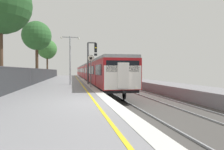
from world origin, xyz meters
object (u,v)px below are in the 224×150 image
Objects in this scene: speed_limit_sign at (91,67)px; background_tree_left at (37,37)px; background_tree_centre at (47,50)px; platform_lamp_mid at (70,56)px; commuter_train_at_platform at (88,72)px; signal_gantry at (91,58)px.

speed_limit_sign is 0.34× the size of background_tree_left.
background_tree_centre is at bearing 92.11° from background_tree_left.
background_tree_centre is at bearing 101.08° from platform_lamp_mid.
platform_lamp_mid is (-1.82, 4.06, 1.23)m from speed_limit_sign.
background_tree_left is 18.46m from background_tree_centre.
speed_limit_sign is at bearing -94.00° from commuter_train_at_platform.
platform_lamp_mid is 0.60× the size of background_tree_left.
background_tree_centre is at bearing 105.67° from signal_gantry.
background_tree_left is at bearing 116.86° from speed_limit_sign.
signal_gantry is at bearing 8.38° from platform_lamp_mid.
commuter_train_at_platform is at bearing 58.65° from background_tree_left.
commuter_train_at_platform is 22.69m from platform_lamp_mid.
platform_lamp_mid reaches higher than signal_gantry.
background_tree_centre reaches higher than commuter_train_at_platform.
platform_lamp_mid is 10.39m from background_tree_left.
platform_lamp_mid is at bearing -61.92° from background_tree_left.
background_tree_centre is (-7.52, 26.81, 3.40)m from signal_gantry.
platform_lamp_mid reaches higher than commuter_train_at_platform.
platform_lamp_mid is at bearing -78.92° from background_tree_centre.
speed_limit_sign is 15.00m from background_tree_left.
background_tree_centre is (-0.68, 18.45, -0.07)m from background_tree_left.
platform_lamp_mid is 27.84m from background_tree_centre.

